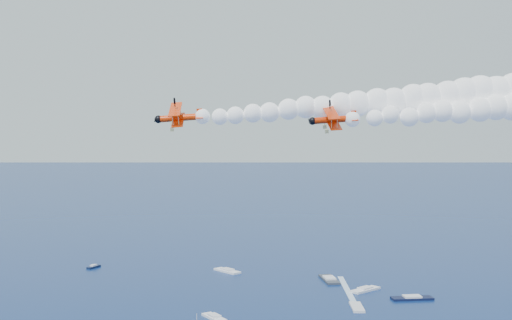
{
  "coord_description": "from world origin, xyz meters",
  "views": [
    {
      "loc": [
        1.38,
        -79.67,
        55.8
      ],
      "look_at": [
        -8.03,
        20.03,
        50.56
      ],
      "focal_mm": 48.47,
      "sensor_mm": 36.0,
      "label": 1
    }
  ],
  "objects": [
    {
      "name": "biplane_trail",
      "position": [
        -19.23,
        19.94,
        56.69
      ],
      "size": [
        8.37,
        9.88,
        7.26
      ],
      "primitive_type": null,
      "rotation": [
        -0.27,
        0.07,
        3.27
      ],
      "color": "#F83505"
    },
    {
      "name": "biplane_lead",
      "position": [
        3.17,
        20.11,
        56.43
      ],
      "size": [
        8.21,
        9.82,
        7.41
      ],
      "primitive_type": null,
      "rotation": [
        -0.32,
        0.07,
        3.28
      ],
      "color": "red"
    },
    {
      "name": "smoke_trail_trail",
      "position": [
        10.8,
        23.94,
        59.0
      ],
      "size": [
        61.36,
        21.05,
        10.64
      ],
      "primitive_type": null,
      "rotation": [
        0.0,
        0.0,
        3.27
      ],
      "color": "white"
    }
  ]
}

